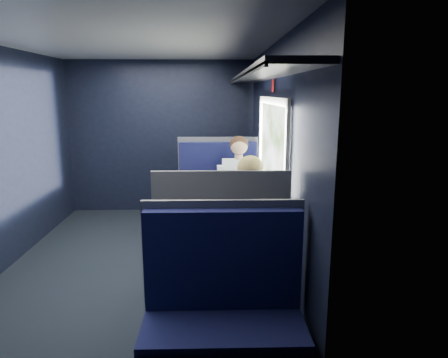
{
  "coord_description": "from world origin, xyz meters",
  "views": [
    {
      "loc": [
        0.79,
        -4.02,
        1.83
      ],
      "look_at": [
        0.9,
        0.0,
        0.95
      ],
      "focal_mm": 32.0,
      "sensor_mm": 36.0,
      "label": 1
    }
  ],
  "objects_px": {
    "seat_bay_far": "(221,263)",
    "cup": "(254,186)",
    "seat_row_front": "(218,189)",
    "seat_row_back": "(224,325)",
    "man": "(239,185)",
    "seat_bay_near": "(217,205)",
    "table": "(237,206)",
    "bottle_small": "(252,181)",
    "woman": "(249,221)",
    "laptop": "(262,190)"
  },
  "relations": [
    {
      "from": "seat_bay_near",
      "to": "bottle_small",
      "type": "distance_m",
      "value": 0.74
    },
    {
      "from": "seat_bay_near",
      "to": "cup",
      "type": "relative_size",
      "value": 13.01
    },
    {
      "from": "seat_bay_far",
      "to": "man",
      "type": "bearing_deg",
      "value": 80.97
    },
    {
      "from": "seat_bay_far",
      "to": "seat_row_front",
      "type": "xyz_separation_m",
      "value": [
        0.0,
        2.67,
        -0.0
      ]
    },
    {
      "from": "bottle_small",
      "to": "seat_row_back",
      "type": "bearing_deg",
      "value": -99.75
    },
    {
      "from": "man",
      "to": "laptop",
      "type": "height_order",
      "value": "man"
    },
    {
      "from": "table",
      "to": "woman",
      "type": "distance_m",
      "value": 0.71
    },
    {
      "from": "table",
      "to": "seat_bay_near",
      "type": "height_order",
      "value": "seat_bay_near"
    },
    {
      "from": "seat_row_front",
      "to": "man",
      "type": "bearing_deg",
      "value": -77.17
    },
    {
      "from": "seat_bay_near",
      "to": "woman",
      "type": "distance_m",
      "value": 1.63
    },
    {
      "from": "table",
      "to": "seat_bay_far",
      "type": "distance_m",
      "value": 0.93
    },
    {
      "from": "man",
      "to": "woman",
      "type": "bearing_deg",
      "value": -90.0
    },
    {
      "from": "man",
      "to": "cup",
      "type": "distance_m",
      "value": 0.36
    },
    {
      "from": "seat_row_back",
      "to": "man",
      "type": "bearing_deg",
      "value": 84.28
    },
    {
      "from": "seat_row_front",
      "to": "seat_row_back",
      "type": "distance_m",
      "value": 3.59
    },
    {
      "from": "man",
      "to": "laptop",
      "type": "xyz_separation_m",
      "value": [
        0.21,
        -0.59,
        0.08
      ]
    },
    {
      "from": "man",
      "to": "bottle_small",
      "type": "relative_size",
      "value": 6.03
    },
    {
      "from": "seat_row_front",
      "to": "laptop",
      "type": "height_order",
      "value": "seat_row_front"
    },
    {
      "from": "seat_row_front",
      "to": "laptop",
      "type": "distance_m",
      "value": 1.79
    },
    {
      "from": "bottle_small",
      "to": "cup",
      "type": "xyz_separation_m",
      "value": [
        0.02,
        -0.03,
        -0.05
      ]
    },
    {
      "from": "bottle_small",
      "to": "table",
      "type": "bearing_deg",
      "value": -115.76
    },
    {
      "from": "seat_row_back",
      "to": "bottle_small",
      "type": "relative_size",
      "value": 5.29
    },
    {
      "from": "cup",
      "to": "laptop",
      "type": "bearing_deg",
      "value": -78.46
    },
    {
      "from": "woman",
      "to": "laptop",
      "type": "distance_m",
      "value": 0.85
    },
    {
      "from": "laptop",
      "to": "cup",
      "type": "bearing_deg",
      "value": 101.54
    },
    {
      "from": "cup",
      "to": "table",
      "type": "bearing_deg",
      "value": -120.14
    },
    {
      "from": "seat_bay_far",
      "to": "cup",
      "type": "height_order",
      "value": "seat_bay_far"
    },
    {
      "from": "seat_bay_far",
      "to": "seat_row_front",
      "type": "height_order",
      "value": "seat_bay_far"
    },
    {
      "from": "seat_bay_far",
      "to": "bottle_small",
      "type": "xyz_separation_m",
      "value": [
        0.38,
        1.28,
        0.42
      ]
    },
    {
      "from": "seat_bay_near",
      "to": "man",
      "type": "xyz_separation_m",
      "value": [
        0.27,
        -0.17,
        0.29
      ]
    },
    {
      "from": "seat_row_back",
      "to": "man",
      "type": "distance_m",
      "value": 2.53
    },
    {
      "from": "seat_row_back",
      "to": "cup",
      "type": "xyz_separation_m",
      "value": [
        0.4,
        2.18,
        0.38
      ]
    },
    {
      "from": "table",
      "to": "woman",
      "type": "height_order",
      "value": "woman"
    },
    {
      "from": "seat_row_front",
      "to": "cup",
      "type": "bearing_deg",
      "value": -74.13
    },
    {
      "from": "seat_row_front",
      "to": "table",
      "type": "bearing_deg",
      "value": -84.2
    },
    {
      "from": "table",
      "to": "seat_row_front",
      "type": "bearing_deg",
      "value": 95.8
    },
    {
      "from": "seat_bay_far",
      "to": "bottle_small",
      "type": "distance_m",
      "value": 1.4
    },
    {
      "from": "cup",
      "to": "seat_row_back",
      "type": "bearing_deg",
      "value": -100.49
    },
    {
      "from": "seat_bay_near",
      "to": "man",
      "type": "distance_m",
      "value": 0.43
    },
    {
      "from": "table",
      "to": "seat_row_back",
      "type": "distance_m",
      "value": 1.82
    },
    {
      "from": "seat_row_front",
      "to": "laptop",
      "type": "relative_size",
      "value": 3.4
    },
    {
      "from": "woman",
      "to": "bottle_small",
      "type": "relative_size",
      "value": 6.03
    },
    {
      "from": "man",
      "to": "bottle_small",
      "type": "xyz_separation_m",
      "value": [
        0.13,
        -0.29,
        0.12
      ]
    },
    {
      "from": "man",
      "to": "woman",
      "type": "xyz_separation_m",
      "value": [
        0.0,
        -1.41,
        0.01
      ]
    },
    {
      "from": "bottle_small",
      "to": "cup",
      "type": "distance_m",
      "value": 0.06
    },
    {
      "from": "laptop",
      "to": "woman",
      "type": "bearing_deg",
      "value": -104.25
    },
    {
      "from": "cup",
      "to": "man",
      "type": "bearing_deg",
      "value": 115.56
    },
    {
      "from": "seat_bay_far",
      "to": "cup",
      "type": "xyz_separation_m",
      "value": [
        0.4,
        1.25,
        0.37
      ]
    },
    {
      "from": "seat_bay_near",
      "to": "seat_row_front",
      "type": "bearing_deg",
      "value": 88.89
    },
    {
      "from": "table",
      "to": "seat_row_back",
      "type": "height_order",
      "value": "seat_row_back"
    }
  ]
}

